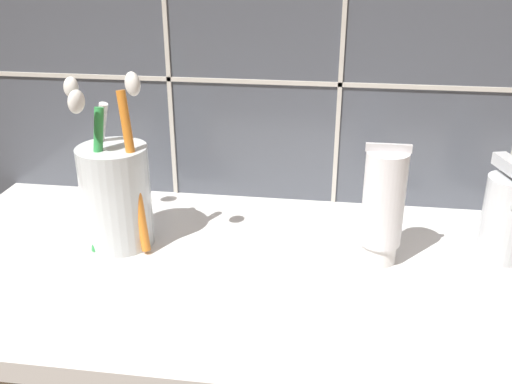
% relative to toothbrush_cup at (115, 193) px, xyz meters
% --- Properties ---
extents(sink_counter, '(0.79, 0.33, 0.02)m').
position_rel_toothbrush_cup_xyz_m(sink_counter, '(0.20, -0.03, -0.07)').
color(sink_counter, white).
rests_on(sink_counter, ground).
extents(tile_wall_backsplash, '(0.89, 0.02, 0.43)m').
position_rel_toothbrush_cup_xyz_m(tile_wall_backsplash, '(0.20, 0.14, 0.14)').
color(tile_wall_backsplash, '#4C515B').
rests_on(tile_wall_backsplash, ground).
extents(toothbrush_cup, '(0.11, 0.08, 0.19)m').
position_rel_toothbrush_cup_xyz_m(toothbrush_cup, '(0.00, 0.00, 0.00)').
color(toothbrush_cup, silver).
rests_on(toothbrush_cup, sink_counter).
extents(toothpaste_tube, '(0.04, 0.04, 0.12)m').
position_rel_toothbrush_cup_xyz_m(toothpaste_tube, '(0.27, 0.00, 0.00)').
color(toothpaste_tube, white).
rests_on(toothpaste_tube, sink_counter).
extents(sink_faucet, '(0.05, 0.12, 0.10)m').
position_rel_toothbrush_cup_xyz_m(sink_faucet, '(0.39, 0.01, -0.01)').
color(sink_faucet, silver).
rests_on(sink_faucet, sink_counter).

